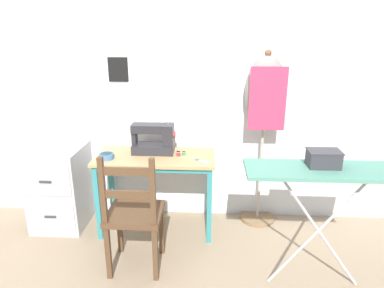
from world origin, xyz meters
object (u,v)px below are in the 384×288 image
object	(u,v)px
wooden_chair	(134,215)
dress_form	(265,100)
sewing_machine	(155,140)
scissors	(200,160)
fabric_bowl	(107,156)
thread_spool_near_machine	(178,154)
thread_spool_mid_table	(184,154)
ironing_board	(326,176)
storage_box	(324,159)
filing_cabinet	(61,186)

from	to	relation	value
wooden_chair	dress_form	xyz separation A→B (m)	(1.01, 0.76, 0.71)
sewing_machine	scissors	distance (m)	0.45
fabric_bowl	thread_spool_near_machine	size ratio (longest dim) A/B	2.84
thread_spool_mid_table	ironing_board	distance (m)	1.19
scissors	thread_spool_mid_table	xyz separation A→B (m)	(-0.14, 0.11, 0.02)
wooden_chair	storage_box	distance (m)	1.37
fabric_bowl	filing_cabinet	bearing A→B (deg)	164.93
thread_spool_mid_table	dress_form	distance (m)	0.84
filing_cabinet	ironing_board	distance (m)	2.27
wooden_chair	thread_spool_mid_table	bearing A→B (deg)	61.02
sewing_machine	thread_spool_mid_table	world-z (taller)	sewing_machine
ironing_board	scissors	bearing A→B (deg)	145.37
filing_cabinet	dress_form	size ratio (longest dim) A/B	0.47
ironing_board	dress_form	bearing A→B (deg)	108.07
scissors	dress_form	distance (m)	0.77
scissors	ironing_board	xyz separation A→B (m)	(0.83, -0.57, 0.13)
thread_spool_near_machine	thread_spool_mid_table	size ratio (longest dim) A/B	1.17
fabric_bowl	wooden_chair	bearing A→B (deg)	-55.84
sewing_machine	fabric_bowl	bearing A→B (deg)	-156.48
thread_spool_mid_table	sewing_machine	bearing A→B (deg)	166.58
fabric_bowl	storage_box	size ratio (longest dim) A/B	0.59
fabric_bowl	thread_spool_near_machine	distance (m)	0.60
sewing_machine	thread_spool_near_machine	size ratio (longest dim) A/B	8.65
thread_spool_near_machine	dress_form	size ratio (longest dim) A/B	0.03
sewing_machine	scissors	size ratio (longest dim) A/B	2.96
thread_spool_near_machine	storage_box	size ratio (longest dim) A/B	0.21
fabric_bowl	dress_form	world-z (taller)	dress_form
sewing_machine	ironing_board	xyz separation A→B (m)	(1.23, -0.74, 0.01)
scissors	storage_box	world-z (taller)	storage_box
sewing_machine	filing_cabinet	distance (m)	0.99
thread_spool_near_machine	wooden_chair	world-z (taller)	wooden_chair
fabric_bowl	ironing_board	size ratio (longest dim) A/B	0.12
filing_cabinet	storage_box	distance (m)	2.27
fabric_bowl	scissors	bearing A→B (deg)	-0.16
thread_spool_mid_table	dress_form	xyz separation A→B (m)	(0.69, 0.18, 0.44)
thread_spool_near_machine	ironing_board	size ratio (longest dim) A/B	0.04
thread_spool_near_machine	wooden_chair	xyz separation A→B (m)	(-0.28, -0.56, -0.28)
thread_spool_near_machine	dress_form	bearing A→B (deg)	15.10
scissors	thread_spool_near_machine	xyz separation A→B (m)	(-0.19, 0.09, 0.02)
sewing_machine	wooden_chair	xyz separation A→B (m)	(-0.07, -0.64, -0.38)
wooden_chair	ironing_board	size ratio (longest dim) A/B	0.91
fabric_bowl	thread_spool_mid_table	distance (m)	0.65
sewing_machine	filing_cabinet	world-z (taller)	sewing_machine
thread_spool_mid_table	filing_cabinet	xyz separation A→B (m)	(-1.13, 0.02, -0.35)
fabric_bowl	dress_form	size ratio (longest dim) A/B	0.08
fabric_bowl	ironing_board	xyz separation A→B (m)	(1.61, -0.58, 0.10)
wooden_chair	ironing_board	xyz separation A→B (m)	(1.29, -0.10, 0.38)
thread_spool_near_machine	scissors	bearing A→B (deg)	-26.19
scissors	dress_form	xyz separation A→B (m)	(0.55, 0.29, 0.45)
wooden_chair	dress_form	world-z (taller)	dress_form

